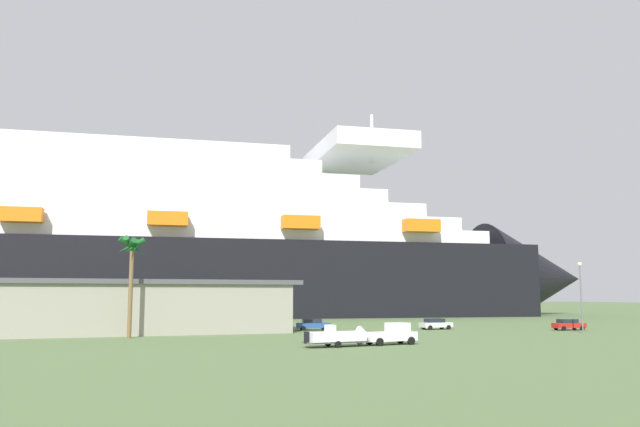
# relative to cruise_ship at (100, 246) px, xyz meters

# --- Properties ---
(ground_plane) EXTENTS (600.00, 600.00, 0.00)m
(ground_plane) POSITION_rel_cruise_ship_xyz_m (28.37, -47.32, -15.64)
(ground_plane) COLOR #567042
(cruise_ship) EXTENTS (234.94, 44.23, 54.47)m
(cruise_ship) POSITION_rel_cruise_ship_xyz_m (0.00, 0.00, 0.00)
(cruise_ship) COLOR black
(cruise_ship) RESTS_ON ground_plane
(terminal_building) EXTENTS (68.19, 26.07, 6.97)m
(terminal_building) POSITION_rel_cruise_ship_xyz_m (-6.65, -56.81, -12.14)
(terminal_building) COLOR gray
(terminal_building) RESTS_ON ground_plane
(pickup_truck) EXTENTS (5.84, 2.96, 2.20)m
(pickup_truck) POSITION_rel_cruise_ship_xyz_m (30.59, -88.28, -14.60)
(pickup_truck) COLOR white
(pickup_truck) RESTS_ON ground_plane
(small_boat_on_trailer) EXTENTS (8.12, 3.08, 2.15)m
(small_boat_on_trailer) POSITION_rel_cruise_ship_xyz_m (24.95, -89.18, -14.68)
(small_boat_on_trailer) COLOR #595960
(small_boat_on_trailer) RESTS_ON ground_plane
(palm_tree) EXTENTS (3.39, 3.51, 12.09)m
(palm_tree) POSITION_rel_cruise_ship_xyz_m (5.27, -69.94, -5.81)
(palm_tree) COLOR brown
(palm_tree) RESTS_ON ground_plane
(street_lamp) EXTENTS (0.56, 0.56, 9.39)m
(street_lamp) POSITION_rel_cruise_ship_xyz_m (62.83, -77.55, -9.66)
(street_lamp) COLOR slate
(street_lamp) RESTS_ON ground_plane
(parked_car_red_hatchback) EXTENTS (4.67, 2.15, 1.58)m
(parked_car_red_hatchback) POSITION_rel_cruise_ship_xyz_m (65.74, -71.03, -14.81)
(parked_car_red_hatchback) COLOR red
(parked_car_red_hatchback) RESTS_ON ground_plane
(parked_car_silver_sedan) EXTENTS (4.83, 2.34, 1.58)m
(parked_car_silver_sedan) POSITION_rel_cruise_ship_xyz_m (48.49, -63.53, -14.81)
(parked_car_silver_sedan) COLOR silver
(parked_car_silver_sedan) RESTS_ON ground_plane
(parked_car_blue_suv) EXTENTS (4.99, 2.53, 1.58)m
(parked_car_blue_suv) POSITION_rel_cruise_ship_xyz_m (30.75, -60.16, -14.81)
(parked_car_blue_suv) COLOR #264C99
(parked_car_blue_suv) RESTS_ON ground_plane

